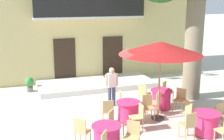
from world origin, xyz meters
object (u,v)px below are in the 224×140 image
object	(u,v)px
cafe_chair_near_tree_2	(156,101)
ground_planter_left	(30,83)
cafe_chair_middle_1	(108,110)
cafe_table_front	(207,123)
cafe_chair_far_side_3	(132,135)
cafe_table_far_side	(106,137)
cafe_chair_near_tree_3	(180,98)
cafe_chair_front_0	(222,114)
cafe_chair_near_tree_1	(144,93)
cafe_table_middle	(128,112)
cafe_table_near_tree	(161,99)
cafe_chair_far_side_1	(82,130)
cafe_chair_front_1	(191,112)
cafe_umbrella	(161,48)
cafe_chair_middle_0	(123,101)
cafe_chair_middle_3	(148,106)
pedestrian_near_entrance	(112,85)
cafe_chair_middle_2	(138,115)
cafe_chair_front_2	(189,124)
cafe_chair_far_side_0	(114,123)
cafe_chair_near_tree_0	(166,90)

from	to	relation	value
cafe_chair_near_tree_2	ground_planter_left	size ratio (longest dim) A/B	1.27
cafe_chair_middle_1	cafe_table_front	bearing A→B (deg)	-33.05
cafe_chair_near_tree_2	cafe_chair_far_side_3	size ratio (longest dim) A/B	1.00
cafe_table_far_side	cafe_chair_far_side_3	bearing A→B (deg)	-29.63
cafe_chair_near_tree_3	cafe_chair_front_0	world-z (taller)	same
cafe_chair_near_tree_1	cafe_table_middle	xyz separation A→B (m)	(-1.24, -1.41, -0.14)
cafe_chair_near_tree_1	ground_planter_left	world-z (taller)	cafe_chair_near_tree_1
cafe_table_near_tree	cafe_chair_front_0	distance (m)	2.61
cafe_table_near_tree	cafe_chair_far_side_1	size ratio (longest dim) A/B	0.95
cafe_chair_front_1	cafe_chair_far_side_1	bearing A→B (deg)	-176.38
cafe_chair_near_tree_2	cafe_umbrella	distance (m)	2.13
cafe_chair_near_tree_2	cafe_table_far_side	bearing A→B (deg)	-142.47
cafe_chair_near_tree_2	cafe_chair_middle_0	xyz separation A→B (m)	(-1.15, 0.43, 0.00)
cafe_chair_middle_3	ground_planter_left	world-z (taller)	cafe_chair_middle_3
cafe_umbrella	cafe_table_near_tree	bearing A→B (deg)	56.97
cafe_chair_middle_0	cafe_chair_middle_3	size ratio (longest dim) A/B	1.00
cafe_chair_middle_1	cafe_chair_far_side_3	world-z (taller)	same
cafe_chair_middle_1	cafe_chair_front_0	size ratio (longest dim) A/B	1.00
cafe_chair_far_side_3	pedestrian_near_entrance	world-z (taller)	pedestrian_near_entrance
cafe_chair_middle_2	cafe_chair_front_2	bearing A→B (deg)	-43.03
cafe_chair_far_side_0	cafe_chair_far_side_3	xyz separation A→B (m)	(0.21, -0.98, 0.00)
cafe_chair_middle_2	ground_planter_left	size ratio (longest dim) A/B	1.27
cafe_chair_near_tree_0	cafe_chair_front_2	size ratio (longest dim) A/B	1.00
cafe_chair_front_2	ground_planter_left	world-z (taller)	cafe_chair_front_2
cafe_chair_middle_2	cafe_table_far_side	size ratio (longest dim) A/B	1.05
cafe_chair_middle_0	cafe_chair_far_side_1	xyz separation A→B (m)	(-2.05, -2.00, 0.00)
cafe_table_middle	cafe_chair_front_1	world-z (taller)	cafe_chair_front_1
cafe_chair_middle_3	cafe_table_far_side	xyz separation A→B (m)	(-2.08, -1.63, -0.14)
cafe_umbrella	ground_planter_left	distance (m)	6.83
ground_planter_left	cafe_chair_near_tree_3	bearing A→B (deg)	-39.85
cafe_table_middle	cafe_table_far_side	world-z (taller)	same
cafe_chair_near_tree_0	cafe_table_near_tree	bearing A→B (deg)	-133.69
cafe_chair_far_side_0	cafe_umbrella	xyz separation A→B (m)	(2.01, 0.94, 2.08)
cafe_chair_near_tree_3	cafe_chair_middle_1	distance (m)	3.03
cafe_chair_near_tree_1	cafe_chair_far_side_1	bearing A→B (deg)	-140.27
cafe_chair_far_side_1	cafe_chair_front_2	bearing A→B (deg)	-10.73
cafe_table_near_tree	cafe_chair_near_tree_2	distance (m)	0.77
cafe_chair_middle_1	cafe_chair_far_side_0	world-z (taller)	same
cafe_table_far_side	cafe_chair_far_side_1	world-z (taller)	cafe_chair_far_side_1
pedestrian_near_entrance	cafe_chair_far_side_1	bearing A→B (deg)	-122.87
cafe_chair_front_0	cafe_chair_front_1	xyz separation A→B (m)	(-0.82, 0.54, 0.00)
cafe_chair_middle_1	cafe_chair_front_0	distance (m)	3.82
cafe_table_middle	cafe_chair_far_side_3	bearing A→B (deg)	-108.44
cafe_chair_front_0	cafe_chair_far_side_3	xyz separation A→B (m)	(-3.40, -0.47, 0.00)
cafe_chair_middle_1	cafe_chair_near_tree_0	bearing A→B (deg)	24.40
cafe_table_near_tree	cafe_chair_middle_0	world-z (taller)	cafe_chair_middle_0
cafe_table_far_side	cafe_chair_near_tree_0	bearing A→B (deg)	40.32
cafe_chair_near_tree_1	cafe_chair_middle_3	xyz separation A→B (m)	(-0.48, -1.43, 0.00)
cafe_chair_middle_3	cafe_table_far_side	bearing A→B (deg)	-141.99
cafe_chair_middle_1	cafe_chair_front_1	xyz separation A→B (m)	(2.66, -1.04, 0.00)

